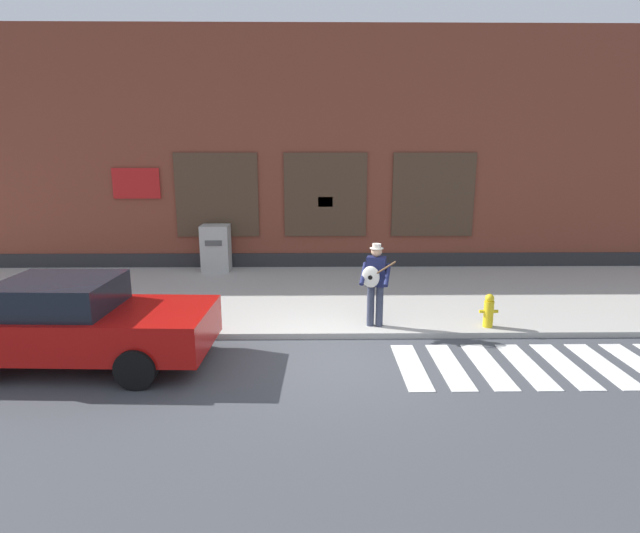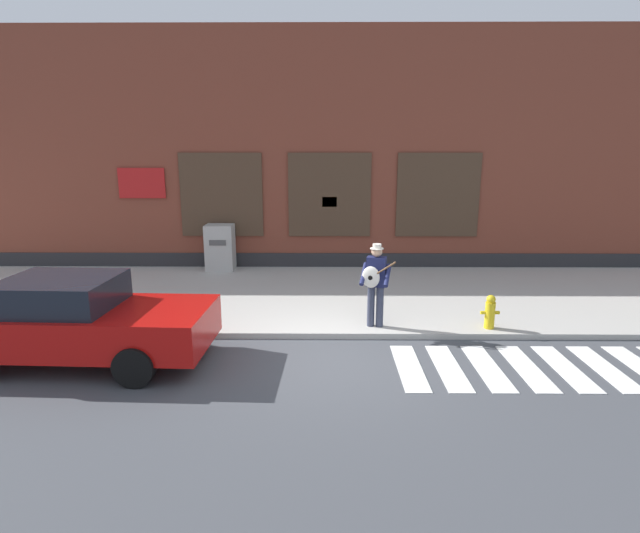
% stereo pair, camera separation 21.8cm
% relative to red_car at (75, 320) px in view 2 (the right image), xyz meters
% --- Properties ---
extents(ground_plane, '(160.00, 160.00, 0.00)m').
position_rel_red_car_xyz_m(ground_plane, '(4.50, 0.21, -0.77)').
color(ground_plane, '#424449').
extents(sidewalk, '(28.00, 5.81, 0.12)m').
position_rel_red_car_xyz_m(sidewalk, '(4.50, 4.01, -0.71)').
color(sidewalk, '#ADAAA3').
rests_on(sidewalk, ground).
extents(building_backdrop, '(28.00, 4.06, 7.15)m').
position_rel_red_car_xyz_m(building_backdrop, '(4.50, 8.91, 2.80)').
color(building_backdrop, brown).
rests_on(building_backdrop, ground).
extents(crosswalk, '(5.78, 1.90, 0.01)m').
position_rel_red_car_xyz_m(crosswalk, '(8.50, -0.20, -0.76)').
color(crosswalk, silver).
rests_on(crosswalk, ground).
extents(red_car, '(4.67, 2.11, 1.53)m').
position_rel_red_car_xyz_m(red_car, '(0.00, 0.00, 0.00)').
color(red_car, '#B20F0C').
rests_on(red_car, ground).
extents(busker, '(0.72, 0.64, 1.72)m').
position_rel_red_car_xyz_m(busker, '(5.38, 1.53, 0.33)').
color(busker, '#33384C').
rests_on(busker, sidewalk).
extents(utility_box, '(0.82, 0.69, 1.38)m').
position_rel_red_car_xyz_m(utility_box, '(1.22, 6.47, 0.04)').
color(utility_box, '#ADADA8').
rests_on(utility_box, sidewalk).
extents(fire_hydrant, '(0.38, 0.20, 0.70)m').
position_rel_red_car_xyz_m(fire_hydrant, '(7.71, 1.45, -0.31)').
color(fire_hydrant, gold).
rests_on(fire_hydrant, sidewalk).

